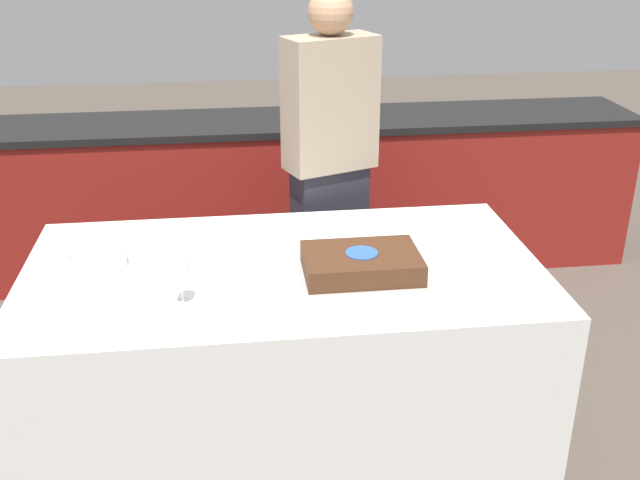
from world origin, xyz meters
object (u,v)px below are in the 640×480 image
Objects in this scene: wine_glass at (181,274)px; person_cutting_cake at (330,171)px; cake at (361,264)px; plate_stack at (98,258)px.

wine_glass is 1.20m from person_cutting_cake.
cake reaches higher than plate_stack.
plate_stack is at bearing 169.84° from cake.
wine_glass is 0.10× the size of person_cutting_cake.
plate_stack is 1.25× the size of wine_glass.
person_cutting_cake is (0.65, 1.01, 0.00)m from wine_glass.
cake is at bearing 69.35° from person_cutting_cake.
person_cutting_cake reaches higher than wine_glass.
person_cutting_cake reaches higher than plate_stack.
plate_stack is 0.47m from wine_glass.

